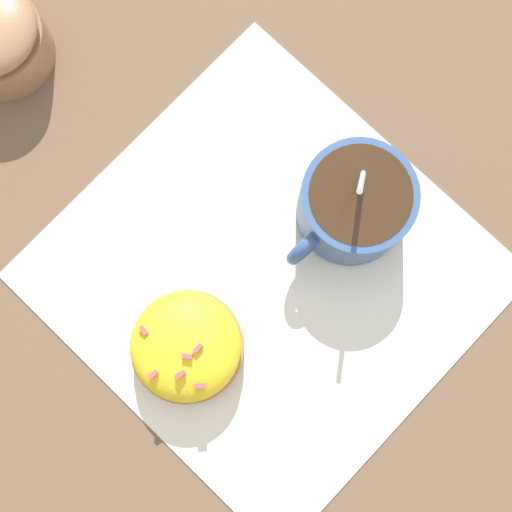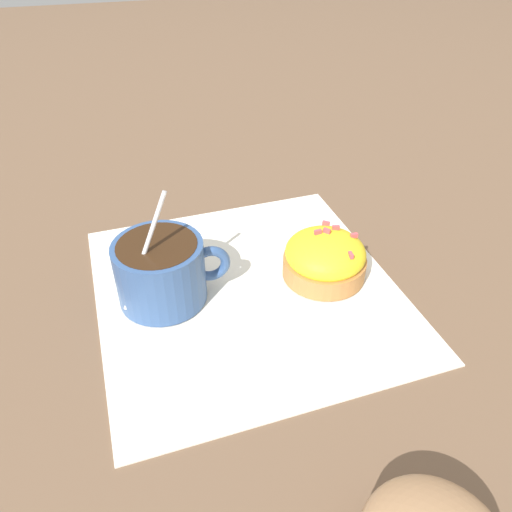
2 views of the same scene
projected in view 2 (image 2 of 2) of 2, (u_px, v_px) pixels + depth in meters
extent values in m
plane|color=brown|center=(247.00, 290.00, 0.48)|extent=(3.00, 3.00, 0.00)
cube|color=white|center=(247.00, 289.00, 0.48)|extent=(0.29, 0.31, 0.00)
cylinder|color=#335184|center=(160.00, 272.00, 0.45)|extent=(0.08, 0.08, 0.06)
cylinder|color=#331E0F|center=(157.00, 250.00, 0.44)|extent=(0.07, 0.07, 0.01)
torus|color=#335184|center=(210.00, 264.00, 0.46)|extent=(0.04, 0.01, 0.04)
ellipsoid|color=silver|center=(183.00, 280.00, 0.47)|extent=(0.03, 0.02, 0.01)
cylinder|color=silver|center=(144.00, 249.00, 0.43)|extent=(0.05, 0.03, 0.10)
cylinder|color=#B2753D|center=(324.00, 266.00, 0.49)|extent=(0.08, 0.08, 0.02)
ellipsoid|color=yellow|center=(325.00, 252.00, 0.48)|extent=(0.08, 0.08, 0.04)
cube|color=#EA4C56|center=(326.00, 223.00, 0.49)|extent=(0.01, 0.01, 0.00)
cube|color=#EA4C56|center=(351.00, 255.00, 0.45)|extent=(0.00, 0.01, 0.00)
cube|color=#EA4C56|center=(318.00, 232.00, 0.47)|extent=(0.01, 0.00, 0.00)
cube|color=#EA4C56|center=(336.00, 228.00, 0.48)|extent=(0.01, 0.00, 0.00)
cube|color=#EA4C56|center=(327.00, 231.00, 0.47)|extent=(0.01, 0.01, 0.00)
cube|color=#EA4C56|center=(353.00, 235.00, 0.48)|extent=(0.01, 0.00, 0.00)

